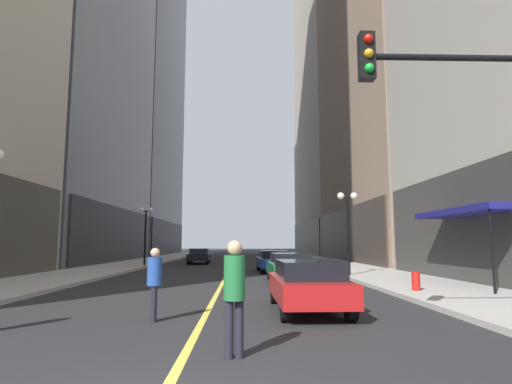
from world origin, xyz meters
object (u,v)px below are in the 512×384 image
object	(u,v)px
pedestrian_in_green_parka	(234,288)
traffic_light_near_right	(486,134)
car_green	(290,266)
pedestrian_in_blue_hoodie	(155,278)
car_blue	(274,260)
fire_hydrant_right	(416,283)
car_red	(308,284)
car_black	(199,255)
street_lamp_left_far	(146,223)
street_lamp_right_mid	(348,215)

from	to	relation	value
pedestrian_in_green_parka	traffic_light_near_right	distance (m)	5.32
car_green	pedestrian_in_green_parka	size ratio (longest dim) A/B	2.48
pedestrian_in_blue_hoodie	car_blue	bearing A→B (deg)	76.51
car_green	pedestrian_in_green_parka	distance (m)	12.69
fire_hydrant_right	pedestrian_in_green_parka	bearing A→B (deg)	-128.12
car_red	car_black	world-z (taller)	same
car_blue	street_lamp_left_far	world-z (taller)	street_lamp_left_far
pedestrian_in_green_parka	traffic_light_near_right	world-z (taller)	traffic_light_near_right
traffic_light_near_right	pedestrian_in_blue_hoodie	bearing A→B (deg)	158.59
car_red	fire_hydrant_right	bearing A→B (deg)	38.78
car_green	car_black	world-z (taller)	same
pedestrian_in_blue_hoodie	car_black	bearing A→B (deg)	93.85
pedestrian_in_green_parka	fire_hydrant_right	bearing A→B (deg)	51.88
street_lamp_right_mid	pedestrian_in_green_parka	bearing A→B (deg)	-110.52
car_black	street_lamp_left_far	xyz separation A→B (m)	(-3.47, -5.34, 2.54)
car_green	fire_hydrant_right	xyz separation A→B (m)	(3.85, -4.70, -0.32)
street_lamp_left_far	street_lamp_right_mid	world-z (taller)	same
street_lamp_left_far	fire_hydrant_right	size ratio (longest dim) A/B	5.54
car_green	pedestrian_in_blue_hoodie	xyz separation A→B (m)	(-4.16, -9.39, 0.24)
car_blue	traffic_light_near_right	world-z (taller)	traffic_light_near_right
pedestrian_in_green_parka	traffic_light_near_right	xyz separation A→B (m)	(4.56, 0.57, 2.68)
traffic_light_near_right	fire_hydrant_right	distance (m)	8.10
street_lamp_left_far	fire_hydrant_right	world-z (taller)	street_lamp_left_far
car_black	pedestrian_in_green_parka	size ratio (longest dim) A/B	2.49
pedestrian_in_blue_hoodie	pedestrian_in_green_parka	distance (m)	3.64
car_blue	street_lamp_right_mid	bearing A→B (deg)	-50.65
pedestrian_in_green_parka	street_lamp_left_far	world-z (taller)	street_lamp_left_far
car_green	street_lamp_left_far	world-z (taller)	street_lamp_left_far
car_black	traffic_light_near_right	world-z (taller)	traffic_light_near_right
car_green	street_lamp_right_mid	size ratio (longest dim) A/B	1.01
car_red	pedestrian_in_blue_hoodie	size ratio (longest dim) A/B	2.54
pedestrian_in_blue_hoodie	pedestrian_in_green_parka	xyz separation A→B (m)	(1.90, -3.10, 0.10)
car_black	fire_hydrant_right	size ratio (longest dim) A/B	5.64
car_green	pedestrian_in_green_parka	world-z (taller)	pedestrian_in_green_parka
car_green	street_lamp_right_mid	bearing A→B (deg)	36.65
traffic_light_near_right	car_green	bearing A→B (deg)	100.94
car_green	traffic_light_near_right	bearing A→B (deg)	-79.06
car_blue	pedestrian_in_green_parka	xyz separation A→B (m)	(-2.00, -19.38, 0.34)
street_lamp_left_far	traffic_light_near_right	bearing A→B (deg)	-64.04
car_black	street_lamp_left_far	world-z (taller)	street_lamp_left_far
car_green	car_black	size ratio (longest dim) A/B	0.99
car_red	pedestrian_in_blue_hoodie	world-z (taller)	pedestrian_in_blue_hoodie
car_black	fire_hydrant_right	bearing A→B (deg)	-66.17
car_red	car_blue	distance (m)	15.04
pedestrian_in_blue_hoodie	street_lamp_left_far	bearing A→B (deg)	103.76
street_lamp_right_mid	fire_hydrant_right	bearing A→B (deg)	-86.03
fire_hydrant_right	pedestrian_in_blue_hoodie	bearing A→B (deg)	-149.69
car_red	street_lamp_right_mid	distance (m)	11.57
car_red	fire_hydrant_right	size ratio (longest dim) A/B	5.27
car_black	pedestrian_in_blue_hoodie	bearing A→B (deg)	-86.15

